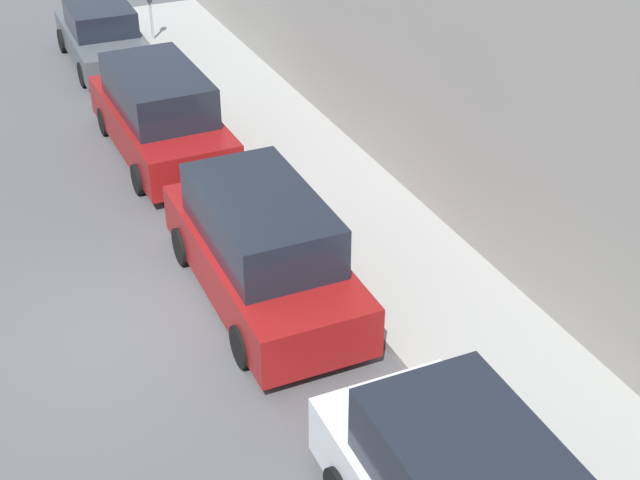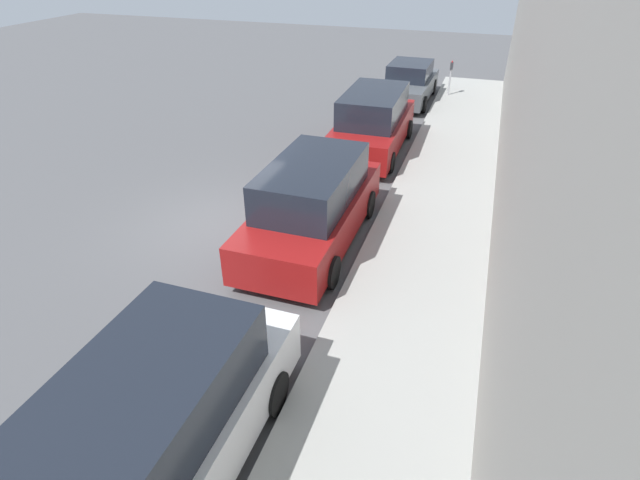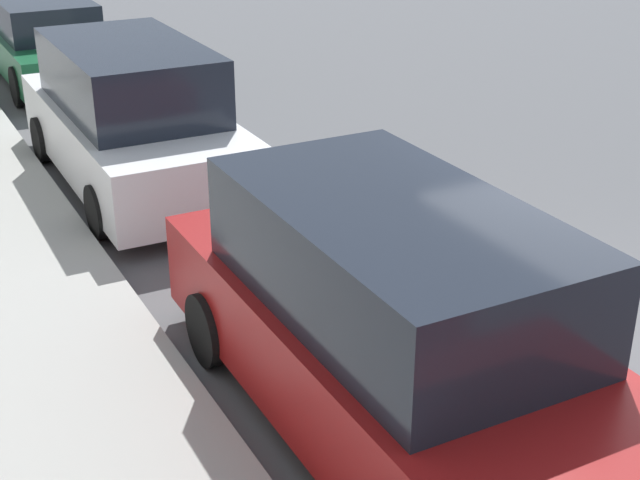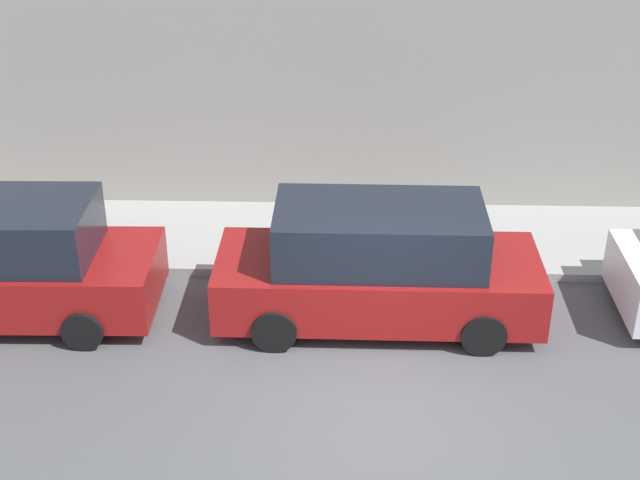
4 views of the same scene
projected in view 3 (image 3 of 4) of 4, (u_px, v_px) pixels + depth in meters
name	position (u px, v px, depth m)	size (l,w,h in m)	color
ground_plane	(598.00, 348.00, 8.17)	(60.00, 60.00, 0.00)	#515154
parked_sedan_nearest	(49.00, 45.00, 16.65)	(1.92, 4.51, 1.54)	#14512D
parked_minivan_second	(132.00, 118.00, 11.65)	(2.02, 4.92, 1.90)	silver
parked_minivan_third	(391.00, 323.00, 6.75)	(2.02, 4.91, 1.90)	maroon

